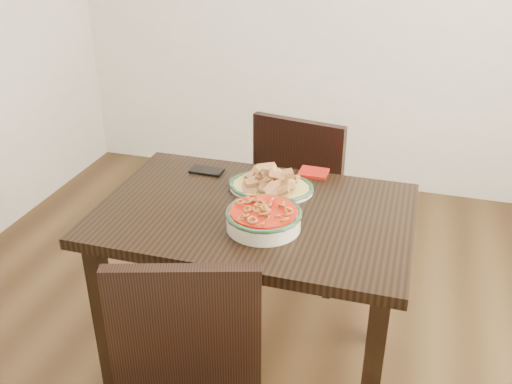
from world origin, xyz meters
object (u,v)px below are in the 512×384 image
(dining_table, at_px, (254,236))
(smartphone, at_px, (207,171))
(chair_far, at_px, (305,191))
(fish_plate, at_px, (271,179))
(noodle_bowl, at_px, (264,216))

(dining_table, bearing_deg, smartphone, 138.38)
(chair_far, bearing_deg, fish_plate, 96.12)
(dining_table, height_order, chair_far, chair_far)
(dining_table, relative_size, noodle_bowl, 4.26)
(fish_plate, bearing_deg, chair_far, 86.10)
(dining_table, relative_size, smartphone, 8.47)
(noodle_bowl, bearing_deg, fish_plate, 99.98)
(chair_far, bearing_deg, noodle_bowl, 101.06)
(smartphone, bearing_deg, noodle_bowl, -44.71)
(dining_table, xyz_separation_m, smartphone, (-0.27, 0.24, 0.11))
(chair_far, height_order, fish_plate, chair_far)
(smartphone, bearing_deg, fish_plate, -13.36)
(chair_far, xyz_separation_m, smartphone, (-0.32, -0.43, 0.26))
(fish_plate, distance_m, smartphone, 0.30)
(noodle_bowl, bearing_deg, dining_table, 120.51)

